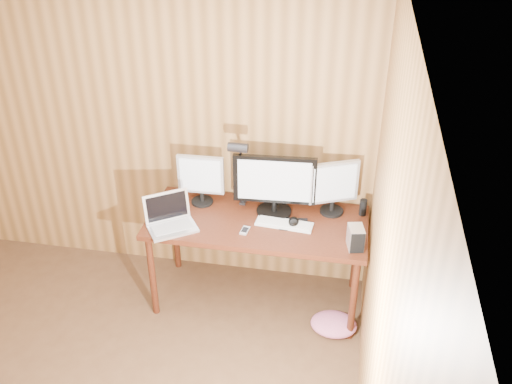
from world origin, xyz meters
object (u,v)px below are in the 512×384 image
(desk, at_px, (259,228))
(laptop, at_px, (170,219))
(hard_drive, at_px, (356,238))
(speaker, at_px, (363,207))
(keyboard, at_px, (284,224))
(mouse, at_px, (294,222))
(phone, at_px, (245,230))
(monitor_left, at_px, (201,179))
(desk_lamp, at_px, (240,164))
(monitor_right, at_px, (334,186))
(monitor_center, at_px, (274,184))

(desk, height_order, laptop, laptop)
(hard_drive, height_order, speaker, hard_drive)
(laptop, distance_m, keyboard, 0.82)
(desk, bearing_deg, mouse, -16.26)
(phone, bearing_deg, mouse, 31.42)
(desk, height_order, monitor_left, monitor_left)
(desk, distance_m, phone, 0.27)
(hard_drive, distance_m, phone, 0.78)
(mouse, bearing_deg, hard_drive, -15.08)
(keyboard, xyz_separation_m, hard_drive, (0.51, -0.18, 0.07))
(mouse, bearing_deg, laptop, -159.52)
(desk, relative_size, desk_lamp, 2.60)
(monitor_right, distance_m, speaker, 0.28)
(mouse, distance_m, speaker, 0.53)
(phone, bearing_deg, desk_lamp, 114.25)
(monitor_left, height_order, keyboard, monitor_left)
(phone, height_order, desk_lamp, desk_lamp)
(mouse, relative_size, desk_lamp, 0.19)
(desk, bearing_deg, monitor_left, 168.75)
(phone, relative_size, speaker, 0.85)
(monitor_left, height_order, hard_drive, monitor_left)
(monitor_right, height_order, keyboard, monitor_right)
(monitor_center, relative_size, desk_lamp, 0.98)
(laptop, relative_size, phone, 3.85)
(monitor_right, bearing_deg, mouse, -164.40)
(monitor_center, height_order, monitor_left, monitor_center)
(hard_drive, bearing_deg, desk, 146.48)
(monitor_center, distance_m, speaker, 0.68)
(keyboard, height_order, mouse, mouse)
(desk, relative_size, hard_drive, 9.92)
(desk_lamp, bearing_deg, monitor_right, 1.97)
(phone, bearing_deg, keyboard, 33.01)
(speaker, bearing_deg, desk_lamp, -174.98)
(monitor_center, height_order, phone, monitor_center)
(monitor_right, xyz_separation_m, keyboard, (-0.32, -0.23, -0.21))
(monitor_center, height_order, desk_lamp, desk_lamp)
(mouse, distance_m, desk_lamp, 0.57)
(desk, bearing_deg, phone, -105.15)
(keyboard, bearing_deg, mouse, 22.38)
(monitor_right, relative_size, mouse, 3.61)
(mouse, bearing_deg, monitor_right, 48.29)
(hard_drive, bearing_deg, monitor_right, 102.01)
(mouse, relative_size, phone, 1.07)
(mouse, xyz_separation_m, hard_drive, (0.44, -0.20, 0.05))
(monitor_right, distance_m, hard_drive, 0.47)
(keyboard, relative_size, mouse, 3.63)
(hard_drive, xyz_separation_m, phone, (-0.77, 0.05, -0.07))
(mouse, bearing_deg, phone, -146.68)
(desk, bearing_deg, keyboard, -25.88)
(laptop, bearing_deg, hard_drive, -35.45)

